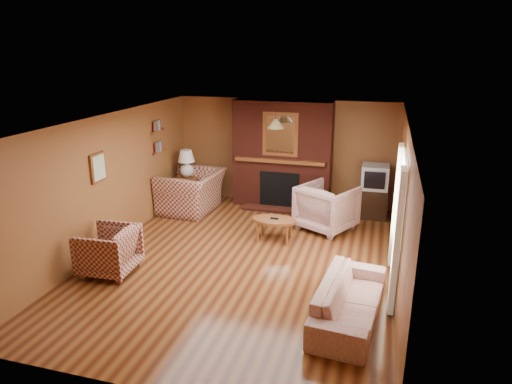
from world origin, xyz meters
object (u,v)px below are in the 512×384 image
(plaid_loveseat, at_px, (192,191))
(side_table, at_px, (188,191))
(tv_stand, at_px, (373,203))
(coffee_table, at_px, (274,222))
(crt_tv, at_px, (375,177))
(plaid_armchair, at_px, (108,250))
(table_lamp, at_px, (186,162))
(floral_armchair, at_px, (327,207))
(floral_sofa, at_px, (349,300))
(fireplace, at_px, (282,155))

(plaid_loveseat, distance_m, side_table, 0.44)
(side_table, xyz_separation_m, tv_stand, (4.15, 0.35, -0.01))
(coffee_table, relative_size, crt_tv, 1.51)
(plaid_armchair, distance_m, tv_stand, 5.51)
(table_lamp, bearing_deg, floral_armchair, -10.74)
(plaid_armchair, distance_m, floral_sofa, 3.86)
(plaid_loveseat, bearing_deg, tv_stand, 102.36)
(coffee_table, height_order, tv_stand, tv_stand)
(fireplace, distance_m, side_table, 2.33)
(plaid_armchair, xyz_separation_m, table_lamp, (-0.15, 3.44, 0.63))
(fireplace, distance_m, floral_armchair, 1.81)
(fireplace, height_order, crt_tv, fireplace)
(floral_sofa, distance_m, coffee_table, 2.78)
(plaid_loveseat, distance_m, floral_sofa, 5.05)
(plaid_armchair, bearing_deg, floral_sofa, 82.73)
(coffee_table, height_order, side_table, side_table)
(fireplace, relative_size, tv_stand, 3.75)
(crt_tv, bearing_deg, plaid_armchair, -136.60)
(fireplace, xyz_separation_m, floral_armchair, (1.18, -1.16, -0.72))
(side_table, relative_size, crt_tv, 1.20)
(plaid_armchair, relative_size, coffee_table, 1.00)
(floral_armchair, xyz_separation_m, crt_tv, (0.87, 0.97, 0.43))
(tv_stand, bearing_deg, side_table, -176.34)
(floral_sofa, height_order, tv_stand, tv_stand)
(table_lamp, bearing_deg, plaid_armchair, -87.50)
(floral_sofa, bearing_deg, coffee_table, 40.64)
(tv_stand, bearing_deg, table_lamp, -176.34)
(fireplace, bearing_deg, side_table, -165.71)
(tv_stand, bearing_deg, floral_armchair, -132.83)
(crt_tv, bearing_deg, floral_armchair, -131.84)
(coffee_table, xyz_separation_m, side_table, (-2.41, 1.45, -0.04))
(plaid_loveseat, distance_m, table_lamp, 0.71)
(side_table, bearing_deg, floral_sofa, -42.91)
(tv_stand, bearing_deg, fireplace, 173.69)
(floral_sofa, bearing_deg, floral_armchair, 18.68)
(fireplace, bearing_deg, tv_stand, -5.15)
(coffee_table, bearing_deg, fireplace, 98.88)
(crt_tv, bearing_deg, floral_sofa, -92.11)
(fireplace, distance_m, floral_sofa, 4.74)
(floral_sofa, height_order, floral_armchair, floral_armchair)
(floral_armchair, bearing_deg, coffee_table, 70.66)
(plaid_loveseat, relative_size, table_lamp, 2.18)
(side_table, bearing_deg, plaid_armchair, -87.50)
(floral_armchair, relative_size, table_lamp, 1.61)
(plaid_loveseat, relative_size, tv_stand, 2.14)
(plaid_armchair, relative_size, floral_armchair, 0.83)
(side_table, bearing_deg, crt_tv, 4.74)
(plaid_loveseat, xyz_separation_m, floral_armchair, (3.03, -0.28, 0.01))
(fireplace, height_order, plaid_loveseat, fireplace)
(table_lamp, distance_m, crt_tv, 4.17)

